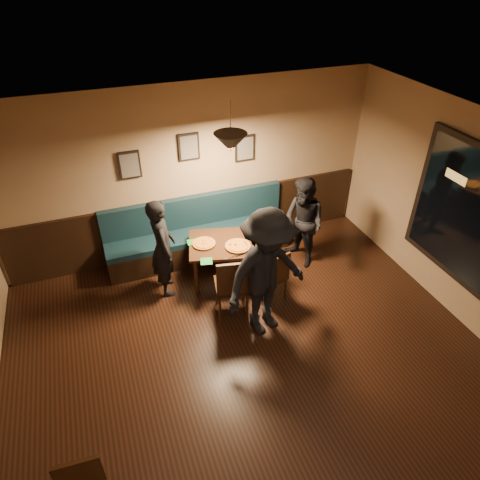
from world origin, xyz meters
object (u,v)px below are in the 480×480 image
(booth_bench, at_px, (199,231))
(dining_table, at_px, (232,260))
(diner_left, at_px, (163,248))
(soda_glass, at_px, (278,242))
(chair_near_right, at_px, (271,275))
(diner_right, at_px, (303,223))
(diner_front, at_px, (267,274))
(chair_near_left, at_px, (231,284))
(tabasco_bottle, at_px, (266,233))

(booth_bench, distance_m, dining_table, 0.81)
(diner_left, bearing_deg, soda_glass, -101.48)
(chair_near_right, xyz_separation_m, soda_glass, (0.23, 0.29, 0.33))
(chair_near_right, relative_size, diner_right, 0.57)
(diner_front, bearing_deg, diner_right, 30.51)
(diner_front, bearing_deg, chair_near_left, 110.39)
(tabasco_bottle, bearing_deg, chair_near_left, -139.81)
(chair_near_right, height_order, diner_right, diner_right)
(dining_table, bearing_deg, chair_near_right, -44.32)
(booth_bench, height_order, dining_table, booth_bench)
(diner_front, bearing_deg, diner_left, 115.74)
(chair_near_left, xyz_separation_m, chair_near_right, (0.63, 0.08, -0.08))
(chair_near_right, relative_size, diner_front, 0.46)
(chair_near_left, bearing_deg, soda_glass, 34.41)
(diner_front, bearing_deg, soda_glass, 41.28)
(dining_table, xyz_separation_m, tabasco_bottle, (0.54, -0.02, 0.40))
(chair_near_right, xyz_separation_m, diner_right, (0.82, 0.64, 0.32))
(chair_near_right, distance_m, tabasco_bottle, 0.70)
(dining_table, height_order, diner_right, diner_right)
(chair_near_left, height_order, soda_glass, chair_near_left)
(diner_left, bearing_deg, tabasco_bottle, -90.96)
(chair_near_left, xyz_separation_m, soda_glass, (0.86, 0.37, 0.25))
(booth_bench, bearing_deg, soda_glass, -49.18)
(dining_table, height_order, soda_glass, soda_glass)
(booth_bench, relative_size, dining_table, 2.36)
(diner_left, bearing_deg, diner_front, -135.64)
(booth_bench, bearing_deg, chair_near_right, -63.01)
(dining_table, bearing_deg, diner_right, 15.81)
(booth_bench, xyz_separation_m, chair_near_left, (0.06, -1.43, 0.00))
(soda_glass, xyz_separation_m, tabasco_bottle, (-0.06, 0.31, -0.02))
(diner_left, relative_size, tabasco_bottle, 13.05)
(chair_near_left, bearing_deg, diner_front, -43.04)
(booth_bench, xyz_separation_m, soda_glass, (0.92, -1.06, 0.26))
(dining_table, bearing_deg, diner_front, -71.81)
(soda_glass, bearing_deg, diner_front, -123.37)
(booth_bench, xyz_separation_m, tabasco_bottle, (0.86, -0.75, 0.24))
(booth_bench, distance_m, diner_left, 0.98)
(diner_right, xyz_separation_m, diner_front, (-1.13, -1.16, 0.18))
(tabasco_bottle, bearing_deg, soda_glass, -79.90)
(dining_table, bearing_deg, soda_glass, -14.16)
(diner_right, bearing_deg, diner_front, -60.62)
(diner_front, bearing_deg, tabasco_bottle, 51.50)
(booth_bench, bearing_deg, chair_near_left, -87.53)
(chair_near_left, height_order, chair_near_right, chair_near_left)
(dining_table, relative_size, soda_glass, 8.23)
(diner_left, xyz_separation_m, soda_glass, (1.62, -0.43, -0.01))
(chair_near_right, bearing_deg, booth_bench, 101.79)
(soda_glass, bearing_deg, chair_near_right, -128.59)
(booth_bench, xyz_separation_m, diner_left, (-0.70, -0.64, 0.27))
(dining_table, distance_m, chair_near_left, 0.76)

